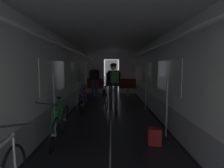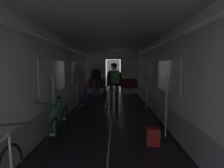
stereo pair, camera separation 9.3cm
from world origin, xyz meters
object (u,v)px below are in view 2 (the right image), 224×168
Objects in this scene: bicycle_purple at (84,101)px; backpack_on_floor at (153,137)px; bench_seat_far_right at (129,86)px; bicycle_black_in_aisle at (106,98)px; bench_seat_far_left at (97,85)px; person_cyclist_aisle at (114,81)px; person_standing_near_bench at (96,79)px; bicycle_green at (58,124)px.

backpack_on_floor is (1.88, -2.81, -0.21)m from bicycle_purple.
bicycle_black_in_aisle is at bearing -109.97° from bench_seat_far_right.
bench_seat_far_left reaches higher than backpack_on_floor.
person_cyclist_aisle is at bearing 105.07° from backpack_on_floor.
backpack_on_floor is at bearing -73.44° from person_standing_near_bench.
person_cyclist_aisle reaches higher than bicycle_black_in_aisle.
bicycle_purple is 1.01× the size of bicycle_black_in_aisle.
bicycle_green is at bearing 175.12° from backpack_on_floor.
bench_seat_far_left is 1.80m from bench_seat_far_right.
bicycle_green is 2.00m from backpack_on_floor.
bench_seat_far_right is 6.44m from backpack_on_floor.
bicycle_black_in_aisle is 3.48m from backpack_on_floor.
bench_seat_far_left and bicycle_purple have the same top height.
person_standing_near_bench reaches higher than bench_seat_far_right.
bicycle_purple is at bearing -91.33° from person_standing_near_bench.
person_cyclist_aisle reaches higher than bench_seat_far_left.
bench_seat_far_right is 3.54m from person_cyclist_aisle.
person_standing_near_bench reaches higher than bench_seat_far_left.
bicycle_purple is (-1.87, -3.62, -0.19)m from bench_seat_far_right.
bicycle_green is 3.16m from person_cyclist_aisle.
bench_seat_far_left is at bearing 106.19° from person_cyclist_aisle.
person_cyclist_aisle is at bearing -38.45° from bicycle_black_in_aisle.
bicycle_green is at bearing -105.12° from bicycle_black_in_aisle.
person_standing_near_bench is at bearing 103.30° from bicycle_black_in_aisle.
bench_seat_far_right is 3.35m from bicycle_black_in_aisle.
bicycle_black_in_aisle is (0.66, -3.15, -0.18)m from bench_seat_far_left.
bicycle_green is (-1.98, -6.26, -0.19)m from bench_seat_far_right.
bench_seat_far_right is at bearing 0.00° from bench_seat_far_left.
bicycle_green reaches higher than bicycle_purple.
bench_seat_far_right is (1.80, 0.00, 0.00)m from bench_seat_far_left.
person_cyclist_aisle is 3.25m from backpack_on_floor.
bicycle_black_in_aisle is 4.94× the size of backpack_on_floor.
bicycle_black_in_aisle is at bearing 32.80° from bicycle_purple.
backpack_on_floor is (1.80, -6.43, -0.40)m from bench_seat_far_left.
person_cyclist_aisle reaches higher than person_standing_near_bench.
bicycle_purple is 0.98× the size of person_cyclist_aisle.
bench_seat_far_left is 0.58× the size of bicycle_green.
bench_seat_far_right is 0.57× the size of person_cyclist_aisle.
bicycle_green is at bearing -112.38° from person_cyclist_aisle.
person_cyclist_aisle is at bearing -103.37° from bench_seat_far_right.
bench_seat_far_left is at bearing 88.85° from bicycle_purple.
bicycle_green is 1.01× the size of person_standing_near_bench.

